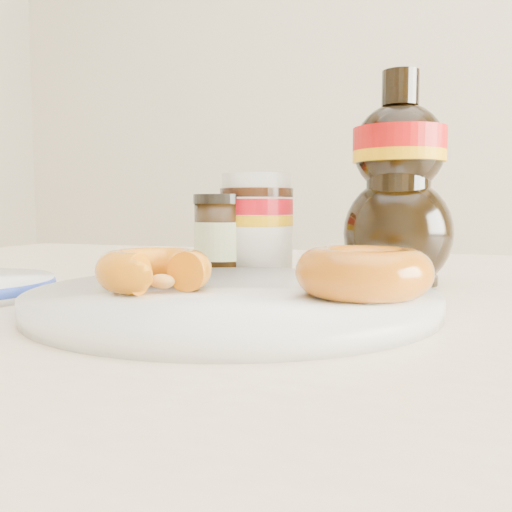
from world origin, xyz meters
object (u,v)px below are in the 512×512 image
(donut_bitten, at_px, (154,270))
(donut_whole, at_px, (363,272))
(plate, at_px, (233,298))
(syrup_bottle, at_px, (398,179))
(nutella_jar, at_px, (257,222))
(dining_table, at_px, (339,381))
(dark_jar, at_px, (220,237))

(donut_bitten, xyz_separation_m, donut_whole, (0.15, 0.02, 0.00))
(plate, distance_m, syrup_bottle, 0.23)
(plate, bearing_deg, nutella_jar, 104.30)
(nutella_jar, relative_size, syrup_bottle, 0.54)
(plate, distance_m, nutella_jar, 0.20)
(donut_bitten, bearing_deg, donut_whole, 11.42)
(dining_table, bearing_deg, dark_jar, 162.18)
(dining_table, height_order, dark_jar, dark_jar)
(syrup_bottle, bearing_deg, dark_jar, -174.15)
(syrup_bottle, distance_m, dark_jar, 0.19)
(donut_whole, distance_m, dark_jar, 0.24)
(syrup_bottle, bearing_deg, donut_bitten, -126.62)
(donut_whole, bearing_deg, dark_jar, 136.86)
(dining_table, bearing_deg, donut_bitten, -127.52)
(dining_table, relative_size, plate, 4.72)
(dining_table, xyz_separation_m, plate, (-0.06, -0.12, 0.09))
(nutella_jar, height_order, syrup_bottle, syrup_bottle)
(plate, relative_size, dark_jar, 3.38)
(dining_table, height_order, donut_bitten, donut_bitten)
(nutella_jar, distance_m, syrup_bottle, 0.15)
(donut_whole, height_order, dark_jar, dark_jar)
(nutella_jar, bearing_deg, donut_bitten, -91.27)
(nutella_jar, bearing_deg, dark_jar, -142.87)
(dining_table, height_order, plate, plate)
(dining_table, relative_size, donut_whole, 15.15)
(dining_table, height_order, syrup_bottle, syrup_bottle)
(nutella_jar, bearing_deg, dining_table, -33.13)
(donut_bitten, xyz_separation_m, nutella_jar, (0.00, 0.21, 0.03))
(donut_bitten, relative_size, dark_jar, 0.95)
(plate, bearing_deg, donut_whole, -1.30)
(nutella_jar, relative_size, dark_jar, 1.25)
(nutella_jar, xyz_separation_m, syrup_bottle, (0.15, -0.01, 0.04))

